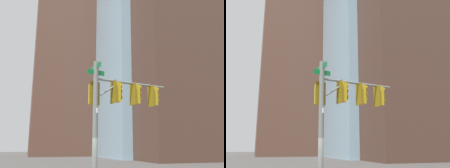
% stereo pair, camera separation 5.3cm
% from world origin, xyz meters
% --- Properties ---
extents(signal_pole_assembly, '(1.40, 4.58, 6.23)m').
position_xyz_m(signal_pole_assembly, '(0.32, -0.86, 4.24)').
color(signal_pole_assembly, slate).
rests_on(signal_pole_assembly, ground_plane).
extents(building_brick_nearside, '(27.05, 21.06, 41.12)m').
position_xyz_m(building_brick_nearside, '(32.26, -23.39, 20.56)').
color(building_brick_nearside, '#4C3328').
rests_on(building_brick_nearside, ground_plane).
extents(building_brick_midblock, '(16.48, 15.80, 40.02)m').
position_xyz_m(building_brick_midblock, '(48.34, -19.19, 20.01)').
color(building_brick_midblock, '#845B47').
rests_on(building_brick_midblock, ground_plane).
extents(building_glass_tower, '(25.53, 31.90, 68.83)m').
position_xyz_m(building_glass_tower, '(40.16, -27.12, 34.41)').
color(building_glass_tower, '#8CB2C6').
rests_on(building_glass_tower, ground_plane).
extents(building_brick_farside, '(18.28, 16.91, 48.87)m').
position_xyz_m(building_brick_farside, '(54.23, -5.96, 24.44)').
color(building_brick_farside, brown).
rests_on(building_brick_farside, ground_plane).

